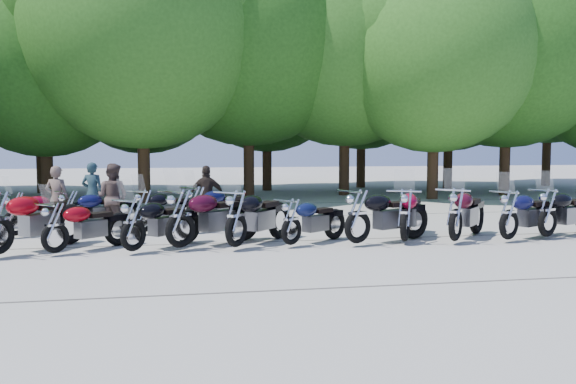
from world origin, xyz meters
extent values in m
plane|color=gray|center=(0.00, 0.00, 0.00)|extent=(90.00, 90.00, 0.00)
cylinder|color=#3A2614|center=(-7.25, 12.84, 1.65)|extent=(0.44, 0.44, 3.31)
sphere|color=#286319|center=(-7.25, 12.84, 5.32)|extent=(7.31, 7.31, 7.31)
cylinder|color=#3A2614|center=(-3.57, 11.24, 1.97)|extent=(0.44, 0.44, 3.93)
sphere|color=#357721|center=(-3.57, 11.24, 6.33)|extent=(8.70, 8.70, 8.70)
cylinder|color=#3A2614|center=(0.54, 13.09, 2.06)|extent=(0.44, 0.44, 4.13)
sphere|color=#286319|center=(0.54, 13.09, 6.64)|extent=(9.13, 9.13, 9.13)
cylinder|color=#3A2614|center=(4.61, 13.20, 2.05)|extent=(0.44, 0.44, 4.09)
sphere|color=#357721|center=(4.61, 13.20, 6.58)|extent=(9.04, 9.04, 9.04)
cylinder|color=#3A2614|center=(7.55, 10.82, 1.81)|extent=(0.44, 0.44, 3.62)
sphere|color=#357721|center=(7.55, 10.82, 5.82)|extent=(8.00, 8.00, 8.00)
cylinder|color=#3A2614|center=(11.20, 11.78, 1.99)|extent=(0.44, 0.44, 3.98)
sphere|color=#286319|center=(11.20, 11.78, 6.40)|extent=(8.79, 8.79, 8.79)
cylinder|color=#3A2614|center=(-8.29, 16.97, 1.76)|extent=(0.44, 0.44, 3.52)
sphere|color=#357721|center=(-8.29, 16.97, 5.66)|extent=(7.78, 7.78, 7.78)
cylinder|color=#3A2614|center=(-3.76, 16.43, 1.71)|extent=(0.44, 0.44, 3.42)
sphere|color=#286319|center=(-3.76, 16.43, 5.50)|extent=(7.56, 7.56, 7.56)
cylinder|color=#3A2614|center=(1.80, 16.47, 1.78)|extent=(0.44, 0.44, 3.56)
sphere|color=#286319|center=(1.80, 16.47, 5.73)|extent=(7.88, 7.88, 7.88)
cylinder|color=#3A2614|center=(6.69, 17.47, 1.88)|extent=(0.44, 0.44, 3.76)
sphere|color=#286319|center=(6.69, 17.47, 6.04)|extent=(8.31, 8.31, 8.31)
cylinder|color=#3A2614|center=(10.68, 16.09, 1.81)|extent=(0.44, 0.44, 3.63)
sphere|color=#357721|center=(10.68, 16.09, 5.83)|extent=(8.02, 8.02, 8.02)
cylinder|color=#3A2614|center=(16.61, 17.02, 2.19)|extent=(0.44, 0.44, 4.37)
sphere|color=#286319|center=(16.61, 17.02, 7.03)|extent=(9.67, 9.67, 9.67)
imported|color=brown|center=(-5.31, 3.90, 0.82)|extent=(0.69, 0.55, 1.64)
imported|color=#513F39|center=(-3.99, 3.86, 0.84)|extent=(1.01, 0.92, 1.69)
imported|color=black|center=(-1.64, 4.30, 0.80)|extent=(0.98, 0.50, 1.60)
imported|color=#1E343F|center=(-4.67, 5.47, 0.84)|extent=(0.70, 0.55, 1.67)
camera|label=1|loc=(-2.47, -11.72, 2.16)|focal=38.00mm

